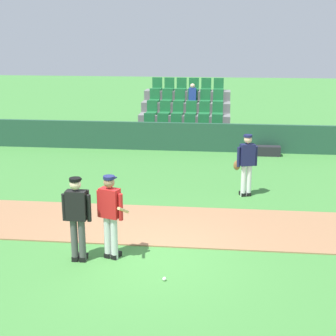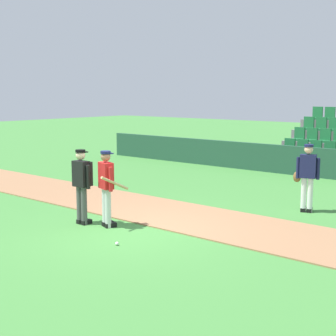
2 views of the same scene
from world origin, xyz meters
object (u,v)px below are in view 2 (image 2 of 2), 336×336
Objects in this scene: umpire_home_plate at (82,182)px; runner_navy_jersey at (307,175)px; batter_red_jersey at (107,186)px; baseball at (117,244)px.

runner_navy_jersey is at bearing 51.89° from umpire_home_plate.
batter_red_jersey is 1.00× the size of runner_navy_jersey.
batter_red_jersey is 1.00× the size of umpire_home_plate.
baseball is at bearing -19.92° from umpire_home_plate.
umpire_home_plate is 23.78× the size of baseball.
batter_red_jersey is 0.66m from umpire_home_plate.
umpire_home_plate is at bearing -128.11° from runner_navy_jersey.
runner_navy_jersey is 5.48m from baseball.
batter_red_jersey reaches higher than baseball.
batter_red_jersey is 5.16m from runner_navy_jersey.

